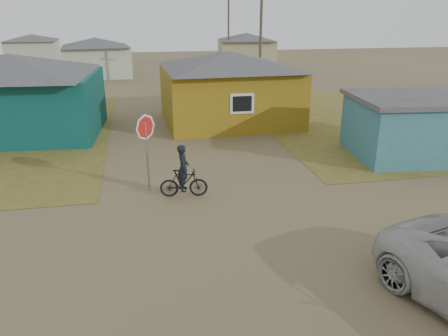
% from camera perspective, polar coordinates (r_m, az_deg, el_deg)
% --- Properties ---
extents(ground, '(120.00, 120.00, 0.00)m').
position_cam_1_polar(ground, '(11.52, 2.99, -11.12)').
color(ground, olive).
extents(grass_ne, '(20.00, 18.00, 0.00)m').
position_cam_1_polar(grass_ne, '(28.57, 24.46, 6.12)').
color(grass_ne, olive).
rests_on(grass_ne, ground).
extents(house_teal, '(8.93, 7.08, 4.00)m').
position_cam_1_polar(house_teal, '(24.13, -25.84, 8.67)').
color(house_teal, '#0B3E3C').
rests_on(house_teal, ground).
extents(house_yellow, '(7.72, 6.76, 3.90)m').
position_cam_1_polar(house_yellow, '(24.40, 0.70, 10.61)').
color(house_yellow, olive).
rests_on(house_yellow, ground).
extents(shed_turquoise, '(6.71, 4.93, 2.60)m').
position_cam_1_polar(shed_turquoise, '(20.57, 24.89, 5.05)').
color(shed_turquoise, teal).
rests_on(shed_turquoise, ground).
extents(house_pale_west, '(7.04, 6.15, 3.60)m').
position_cam_1_polar(house_pale_west, '(43.88, -16.31, 13.77)').
color(house_pale_west, '#B1B99F').
rests_on(house_pale_west, ground).
extents(house_beige_east, '(6.95, 6.05, 3.60)m').
position_cam_1_polar(house_beige_east, '(51.27, 2.94, 15.28)').
color(house_beige_east, tan).
rests_on(house_beige_east, ground).
extents(house_pale_north, '(6.28, 5.81, 3.40)m').
position_cam_1_polar(house_pale_north, '(56.88, -23.69, 14.05)').
color(house_pale_north, '#B1B99F').
rests_on(house_pale_north, ground).
extents(utility_pole_near, '(1.40, 0.20, 8.00)m').
position_cam_1_polar(utility_pole_near, '(32.86, 4.81, 16.67)').
color(utility_pole_near, brown).
rests_on(utility_pole_near, ground).
extents(utility_pole_far, '(1.40, 0.20, 8.00)m').
position_cam_1_polar(utility_pole_far, '(48.63, 0.59, 17.75)').
color(utility_pole_far, brown).
rests_on(utility_pole_far, ground).
extents(stop_sign, '(0.83, 0.37, 2.70)m').
position_cam_1_polar(stop_sign, '(14.96, -10.17, 4.20)').
color(stop_sign, gray).
rests_on(stop_sign, ground).
extents(cyclist, '(1.65, 0.65, 1.82)m').
position_cam_1_polar(cyclist, '(14.63, -5.30, -1.31)').
color(cyclist, black).
rests_on(cyclist, ground).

